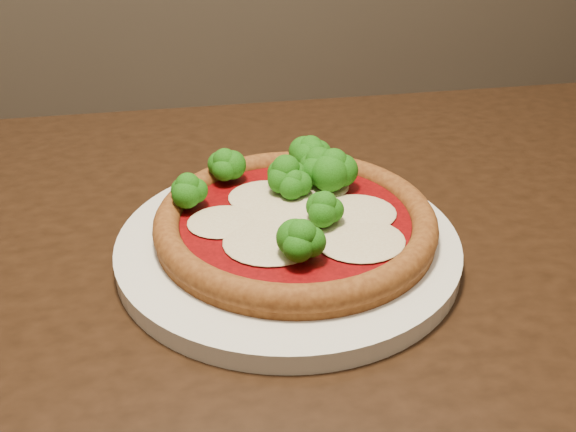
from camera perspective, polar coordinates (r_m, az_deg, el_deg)
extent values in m
cube|color=black|center=(0.55, -5.94, -8.83)|extent=(1.24, 0.91, 0.04)
cylinder|color=black|center=(1.23, 20.45, -7.49)|extent=(0.06, 0.06, 0.71)
cylinder|color=silver|center=(0.58, 0.00, -2.62)|extent=(0.31, 0.31, 0.02)
cylinder|color=brown|center=(0.58, 0.66, -0.88)|extent=(0.25, 0.25, 0.01)
torus|color=brown|center=(0.58, 0.66, -0.29)|extent=(0.26, 0.26, 0.02)
cylinder|color=#770508|center=(0.58, 0.66, -0.25)|extent=(0.21, 0.21, 0.00)
ellipsoid|color=beige|center=(0.55, 6.44, -2.15)|extent=(0.08, 0.07, 0.01)
ellipsoid|color=beige|center=(0.61, -2.02, 1.77)|extent=(0.07, 0.06, 0.01)
ellipsoid|color=beige|center=(0.59, 0.52, 0.76)|extent=(0.09, 0.08, 0.01)
ellipsoid|color=beige|center=(0.63, 2.61, 2.60)|extent=(0.06, 0.06, 0.01)
ellipsoid|color=beige|center=(0.59, 6.04, 0.30)|extent=(0.08, 0.07, 0.01)
ellipsoid|color=beige|center=(0.57, -5.83, -0.50)|extent=(0.06, 0.06, 0.01)
ellipsoid|color=beige|center=(0.54, -1.39, -2.21)|extent=(0.09, 0.08, 0.01)
ellipsoid|color=#238014|center=(0.51, 1.22, -1.90)|extent=(0.04, 0.04, 0.04)
ellipsoid|color=#238014|center=(0.64, 2.25, 5.52)|extent=(0.04, 0.04, 0.04)
ellipsoid|color=#238014|center=(0.61, -0.20, 3.99)|extent=(0.05, 0.05, 0.04)
ellipsoid|color=#238014|center=(0.63, -5.64, 4.78)|extent=(0.04, 0.04, 0.03)
ellipsoid|color=#238014|center=(0.59, -8.88, 2.53)|extent=(0.04, 0.04, 0.03)
ellipsoid|color=#238014|center=(0.62, 2.76, 4.72)|extent=(0.05, 0.05, 0.04)
ellipsoid|color=#238014|center=(0.56, 3.24, 0.89)|extent=(0.04, 0.04, 0.03)
ellipsoid|color=#238014|center=(0.65, 2.01, 5.83)|extent=(0.05, 0.05, 0.04)
ellipsoid|color=#238014|center=(0.61, 4.06, 4.47)|extent=(0.05, 0.05, 0.04)
ellipsoid|color=#238014|center=(0.60, 0.52, 3.06)|extent=(0.03, 0.03, 0.03)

